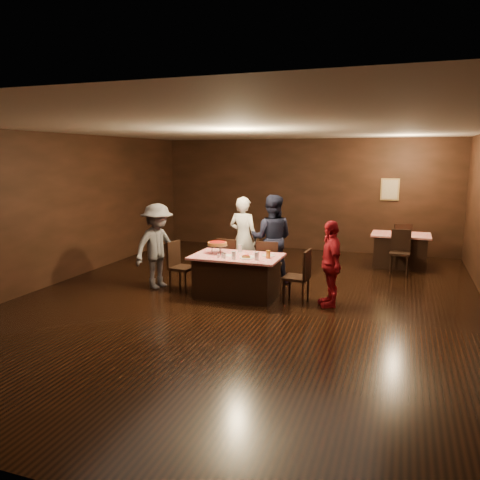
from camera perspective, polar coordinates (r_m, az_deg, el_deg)
name	(u,v)px	position (r m, az deg, el deg)	size (l,w,h in m)	color
room	(247,180)	(8.03, 0.84, 7.32)	(10.00, 10.04, 3.02)	black
main_table	(237,276)	(8.54, -0.38, -4.42)	(1.60, 1.00, 0.77)	red
back_table	(400,250)	(11.47, 18.93, -1.19)	(1.30, 0.90, 0.77)	red
chair_far_left	(231,261)	(9.34, -1.14, -2.58)	(0.42, 0.42, 0.95)	black
chair_far_right	(269,264)	(9.10, 3.59, -2.95)	(0.42, 0.42, 0.95)	black
chair_end_left	(182,267)	(8.94, -7.04, -3.24)	(0.42, 0.42, 0.95)	black
chair_end_right	(296,276)	(8.23, 6.88, -4.42)	(0.42, 0.42, 0.95)	black
chair_back_near	(400,252)	(10.76, 18.91, -1.42)	(0.42, 0.42, 0.95)	black
chair_back_far	(401,242)	(12.04, 18.98, -0.24)	(0.42, 0.42, 0.95)	black
diner_white_jacket	(243,238)	(9.72, 0.39, 0.25)	(0.63, 0.41, 1.72)	white
diner_navy_hoodie	(272,239)	(9.49, 3.88, 0.17)	(0.87, 0.68, 1.78)	black
diner_grey_knit	(158,246)	(9.18, -10.01, -0.75)	(1.06, 0.61, 1.65)	#55555A
diner_red_shirt	(330,264)	(8.09, 10.97, -2.84)	(0.87, 0.36, 1.48)	#AB1420
pizza_stand	(217,244)	(8.60, -2.78, -0.46)	(0.38, 0.38, 0.22)	black
plate_with_slice	(247,257)	(8.20, 0.84, -2.09)	(0.25, 0.25, 0.06)	white
plate_empty	(268,255)	(8.43, 3.49, -1.90)	(0.25, 0.25, 0.01)	white
glass_front_left	(234,255)	(8.15, -0.76, -1.85)	(0.08, 0.08, 0.14)	silver
glass_front_right	(257,256)	(8.07, 2.03, -1.98)	(0.08, 0.08, 0.14)	silver
glass_amber	(268,254)	(8.21, 3.45, -1.77)	(0.08, 0.08, 0.14)	#BF7F26
glass_back	(240,248)	(8.73, -0.03, -1.03)	(0.08, 0.08, 0.14)	silver
condiments	(222,255)	(8.25, -2.22, -1.86)	(0.17, 0.10, 0.09)	silver
napkin_center	(253,256)	(8.36, 1.56, -2.01)	(0.16, 0.16, 0.01)	white
napkin_left	(228,255)	(8.46, -1.45, -1.87)	(0.16, 0.16, 0.01)	white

